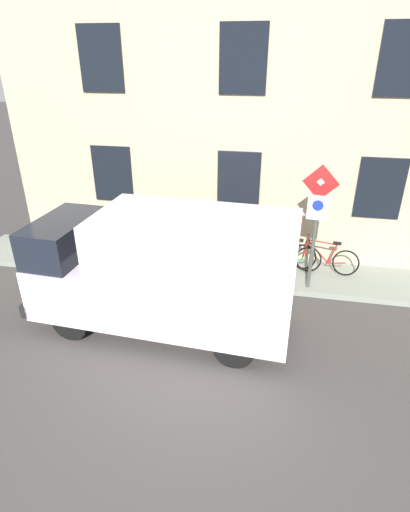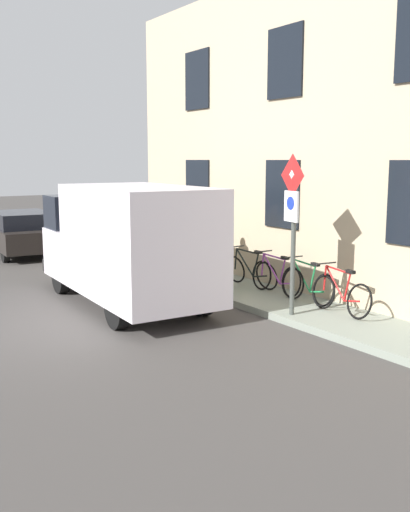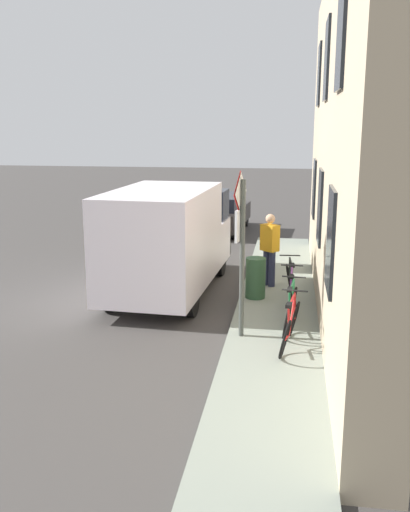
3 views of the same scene
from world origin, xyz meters
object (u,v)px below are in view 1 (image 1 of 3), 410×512
Objects in this scene: pedestrian at (175,235)px; litter_bin at (212,260)px; bicycle_purple at (252,252)px; bicycle_red at (324,258)px; bicycle_green at (287,255)px; sign_post_stacked at (317,212)px; delivery_van at (167,270)px; bicycle_black at (217,249)px.

litter_bin is at bearing -152.14° from pedestrian.
bicycle_purple is 2.07m from pedestrian.
bicycle_green is at bearing 8.17° from bicycle_red.
bicycle_red is 3.84m from pedestrian.
litter_bin is (-0.77, 0.92, 0.08)m from bicycle_purple.
sign_post_stacked reaches higher than delivery_van.
bicycle_red is at bearing -136.53° from delivery_van.
delivery_van reaches higher than bicycle_black.
sign_post_stacked is at bearing -143.64° from delivery_van.
bicycle_green is at bearing 174.97° from bicycle_black.
sign_post_stacked is 3.18× the size of litter_bin.
bicycle_green is 1.99m from litter_bin.
delivery_van is at bearing 142.88° from pedestrian.
bicycle_red is 1.00× the size of bicycle_black.
bicycle_purple is 1.00× the size of bicycle_black.
bicycle_red and bicycle_purple have the same top height.
delivery_van is 3.16× the size of pedestrian.
bicycle_black is (-0.00, 2.76, 0.00)m from bicycle_red.
bicycle_black is (-0.00, 1.84, 0.00)m from bicycle_green.
pedestrian is (-0.52, 3.76, 0.56)m from bicycle_red.
bicycle_black is (0.91, 2.36, -1.56)m from sign_post_stacked.
delivery_van is 3.00m from bicycle_black.
litter_bin is (0.14, 2.35, -1.48)m from sign_post_stacked.
delivery_van is 3.16× the size of bicycle_red.
litter_bin is at bearing 85.32° from bicycle_black.
bicycle_black is 1.91× the size of litter_bin.
delivery_van is 3.80m from bicycle_green.
bicycle_red is at bearing -23.86° from sign_post_stacked.
sign_post_stacked reaches higher than bicycle_purple.
sign_post_stacked reaches higher than bicycle_green.
delivery_van is 3.30m from bicycle_purple.
sign_post_stacked reaches higher than bicycle_red.
pedestrian reaches higher than bicycle_green.
litter_bin is at bearing 86.65° from sign_post_stacked.
bicycle_red is at bearing 174.97° from bicycle_black.
bicycle_green is (2.83, -2.40, -0.82)m from delivery_van.
delivery_van is 2.26m from litter_bin.
bicycle_purple is at bearing 6.00° from bicycle_green.
pedestrian is at bearing 75.85° from litter_bin.
litter_bin is (-0.25, -1.01, -0.48)m from pedestrian.
bicycle_red is at bearing -130.12° from pedestrian.
bicycle_red is 2.76m from bicycle_black.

